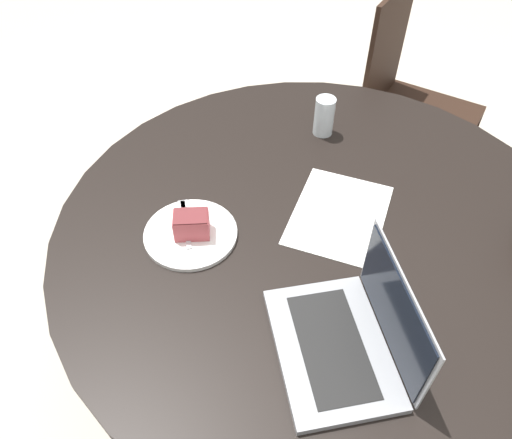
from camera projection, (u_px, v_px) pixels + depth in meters
The scene contains 9 objects.
ground_plane at pixel (302, 357), 1.83m from camera, with size 12.00×12.00×0.00m, color #B7AD9E.
dining_table at pixel (316, 251), 1.39m from camera, with size 1.40×1.40×0.72m.
chair at pixel (406, 107), 2.07m from camera, with size 0.59×0.59×0.95m.
paper_document at pixel (339, 215), 1.33m from camera, with size 0.38×0.35×0.00m.
plate at pixel (191, 234), 1.28m from camera, with size 0.24×0.24×0.01m.
cake_slice at pixel (191, 224), 1.25m from camera, with size 0.06×0.09×0.07m.
fork at pixel (185, 219), 1.30m from camera, with size 0.17×0.04×0.00m.
water_glass at pixel (324, 116), 1.54m from camera, with size 0.06×0.06×0.12m.
laptop at pixel (347, 338), 1.04m from camera, with size 0.34×0.27×0.22m.
Camera 1 is at (-0.87, 0.25, 1.68)m, focal length 35.00 mm.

